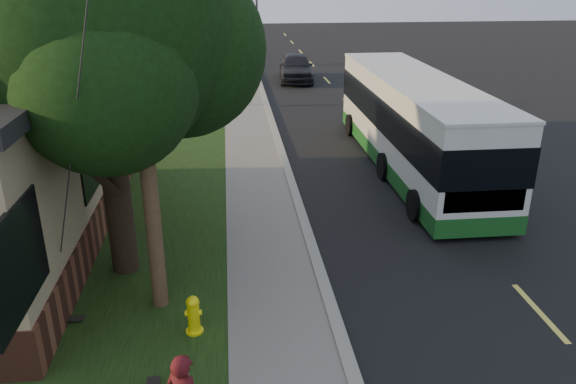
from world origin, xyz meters
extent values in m
plane|color=black|center=(0.00, 0.00, 0.00)|extent=(120.00, 120.00, 0.00)
cube|color=black|center=(4.00, 10.00, 0.01)|extent=(8.00, 80.00, 0.01)
cube|color=gray|center=(0.00, 10.00, 0.06)|extent=(0.25, 80.00, 0.12)
cube|color=slate|center=(-1.00, 10.00, 0.04)|extent=(2.00, 80.00, 0.08)
cube|color=black|center=(-4.50, 10.00, 0.04)|extent=(5.00, 80.00, 0.07)
cylinder|color=yellow|center=(-2.60, 0.00, 0.35)|extent=(0.22, 0.22, 0.55)
sphere|color=yellow|center=(-2.60, 0.00, 0.69)|extent=(0.24, 0.24, 0.24)
cylinder|color=yellow|center=(-2.60, 0.00, 0.47)|extent=(0.30, 0.10, 0.10)
cylinder|color=yellow|center=(-2.60, 0.00, 0.47)|extent=(0.10, 0.18, 0.10)
cylinder|color=yellow|center=(-2.60, 0.00, 0.09)|extent=(0.32, 0.32, 0.04)
cylinder|color=#473321|center=(-3.30, 1.00, 4.57)|extent=(0.30, 0.30, 9.00)
cylinder|color=#2D2D30|center=(-4.20, -0.10, 3.80)|extent=(2.52, 3.21, 7.60)
cylinder|color=black|center=(-4.20, 2.50, 2.07)|extent=(0.56, 0.56, 4.00)
sphere|color=black|center=(-4.20, 2.50, 5.27)|extent=(5.20, 5.20, 5.20)
sphere|color=black|center=(-2.80, 3.10, 4.67)|extent=(3.60, 3.60, 3.60)
sphere|color=black|center=(-5.40, 2.10, 4.97)|extent=(3.80, 3.80, 3.80)
sphere|color=black|center=(-3.90, 1.20, 4.37)|extent=(3.20, 3.20, 3.20)
cylinder|color=black|center=(-3.50, 18.00, 1.72)|extent=(0.24, 0.24, 3.30)
cylinder|color=black|center=(-3.50, 18.00, 3.37)|extent=(1.38, 0.57, 2.01)
cylinder|color=black|center=(-3.50, 18.00, 3.37)|extent=(0.74, 1.21, 1.58)
cylinder|color=black|center=(-3.50, 18.00, 3.37)|extent=(0.65, 1.05, 1.95)
cylinder|color=black|center=(-3.50, 18.00, 3.37)|extent=(1.28, 0.53, 1.33)
cylinder|color=black|center=(-3.50, 18.00, 3.37)|extent=(0.75, 1.21, 1.70)
cylinder|color=black|center=(-3.00, 30.00, 1.58)|extent=(0.24, 0.24, 3.03)
cylinder|color=black|center=(-3.00, 30.00, 3.10)|extent=(1.38, 0.57, 2.01)
cylinder|color=black|center=(-3.00, 30.00, 3.10)|extent=(0.74, 1.21, 1.58)
cylinder|color=black|center=(-3.00, 30.00, 3.10)|extent=(0.65, 1.05, 1.95)
cylinder|color=black|center=(-3.00, 30.00, 3.10)|extent=(1.28, 0.53, 1.33)
cylinder|color=black|center=(-3.00, 30.00, 3.10)|extent=(0.75, 1.21, 1.70)
cylinder|color=#2D2D30|center=(0.50, 34.00, 2.75)|extent=(0.16, 0.16, 5.50)
cube|color=silver|center=(4.08, 8.44, 1.69)|extent=(2.29, 10.98, 2.47)
cube|color=#18561E|center=(4.08, 8.44, 0.41)|extent=(2.31, 11.00, 0.50)
cube|color=black|center=(4.08, 8.44, 1.88)|extent=(2.33, 11.02, 1.01)
cube|color=black|center=(4.08, 2.98, 1.56)|extent=(1.99, 0.06, 1.46)
cube|color=yellow|center=(4.08, 2.99, 2.79)|extent=(1.46, 0.06, 0.32)
cube|color=#FFF2CC|center=(3.39, 2.97, 0.50)|extent=(0.23, 0.04, 0.14)
cube|color=#FFF2CC|center=(4.77, 2.97, 0.50)|extent=(0.23, 0.04, 0.14)
cube|color=silver|center=(4.08, 8.44, 2.95)|extent=(2.34, 11.03, 0.08)
cylinder|color=black|center=(2.94, 4.41, 0.42)|extent=(0.26, 0.84, 0.84)
cylinder|color=black|center=(5.22, 4.41, 0.42)|extent=(0.26, 0.84, 0.84)
cylinder|color=black|center=(2.94, 7.52, 0.42)|extent=(0.26, 0.84, 0.84)
cylinder|color=black|center=(5.22, 7.52, 0.42)|extent=(0.26, 0.84, 0.84)
cylinder|color=black|center=(2.94, 12.46, 0.42)|extent=(0.26, 0.84, 0.84)
cylinder|color=black|center=(5.22, 12.46, 0.42)|extent=(0.26, 0.84, 0.84)
cylinder|color=silver|center=(-3.18, -1.36, 0.10)|extent=(0.19, 0.06, 0.05)
cube|color=black|center=(-5.03, 0.58, 0.13)|extent=(0.73, 0.22, 0.02)
cylinder|color=silver|center=(-4.77, 0.57, 0.09)|extent=(0.05, 0.16, 0.05)
cylinder|color=silver|center=(-5.28, 0.60, 0.09)|extent=(0.05, 0.16, 0.05)
cube|color=black|center=(-7.91, 5.99, 0.72)|extent=(1.67, 1.36, 1.36)
imported|color=black|center=(2.17, 24.11, 0.80)|extent=(2.25, 4.82, 1.60)
camera|label=1|loc=(-1.83, -8.62, 6.22)|focal=35.00mm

